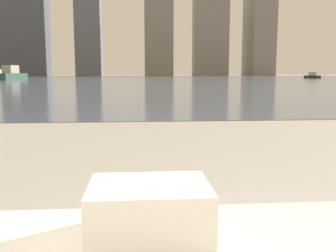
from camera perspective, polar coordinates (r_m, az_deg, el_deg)
The scene contains 9 objects.
towel_stack at distance 0.86m, azimuth -2.86°, elevation -12.69°, with size 0.27×0.21×0.12m.
harbor_water at distance 61.99m, azimuth -4.38°, elevation 7.26°, with size 180.00×110.00×0.01m.
harbor_boat_0 at distance 65.68m, azimuth 21.13°, elevation 7.10°, with size 1.92×2.82×1.00m.
harbor_boat_2 at distance 50.62m, azimuth -22.81°, elevation 7.19°, with size 2.81×5.10×1.81m.
skyline_tower_1 at distance 123.57m, azimuth -20.94°, elevation 14.74°, with size 11.86×12.64×32.54m.
skyline_tower_2 at distance 120.06m, azimuth -12.06°, elevation 15.95°, with size 7.56×7.88×35.23m.
skyline_tower_3 at distance 118.59m, azimuth -1.46°, elevation 13.05°, with size 8.51×9.29×22.19m.
skyline_tower_4 at distance 121.76m, azimuth 6.53°, elevation 17.43°, with size 10.23×8.15×41.42m.
skyline_tower_5 at distance 124.61m, azimuth 13.69°, elevation 13.51°, with size 7.15×12.84×26.20m.
Camera 1 is at (-0.26, 0.02, 0.92)m, focal length 40.00 mm.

